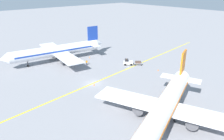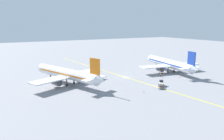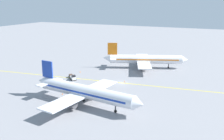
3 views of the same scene
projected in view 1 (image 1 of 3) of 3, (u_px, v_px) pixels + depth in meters
name	position (u px, v px, depth m)	size (l,w,h in m)	color
ground_plane	(93.00, 83.00, 57.87)	(400.00, 400.00, 0.00)	gray
apron_yellow_centreline	(93.00, 83.00, 57.86)	(0.40, 120.00, 0.01)	yellow
airplane_at_gate	(166.00, 106.00, 39.82)	(28.00, 34.20, 10.60)	white
airplane_adjacent_stand	(58.00, 51.00, 73.19)	(28.44, 35.52, 10.60)	silver
baggage_tug_white	(128.00, 62.00, 70.93)	(3.13, 3.23, 2.11)	white
baggage_cart_trailing	(138.00, 63.00, 70.91)	(2.79, 2.86, 1.24)	gray
ground_crew_worker	(87.00, 62.00, 70.80)	(0.37, 0.51, 1.68)	#23232D
traffic_cone_near_nose	(158.00, 70.00, 66.22)	(0.32, 0.32, 0.55)	orange
traffic_cone_mid_apron	(94.00, 84.00, 56.56)	(0.32, 0.32, 0.55)	orange
traffic_cone_by_wingtip	(74.00, 56.00, 79.55)	(0.32, 0.32, 0.55)	orange
traffic_cone_far_edge	(90.00, 57.00, 77.81)	(0.32, 0.32, 0.55)	orange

